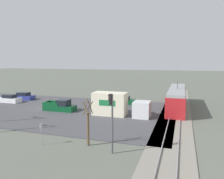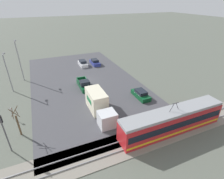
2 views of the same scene
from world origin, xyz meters
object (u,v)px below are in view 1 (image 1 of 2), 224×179
(sedan_car_1, at_px, (10,99))
(no_parking_sign, at_px, (41,132))
(box_truck, at_px, (117,105))
(sedan_car_0, at_px, (123,100))
(traffic_light_pole, at_px, (111,115))
(sedan_car_2, at_px, (24,96))
(pickup_truck, at_px, (60,106))
(light_rail_tram, at_px, (177,99))
(street_tree, at_px, (88,125))

(sedan_car_1, xyz_separation_m, no_parking_sign, (16.30, 19.08, 0.58))
(box_truck, relative_size, no_parking_sign, 4.00)
(sedan_car_0, distance_m, no_parking_sign, 21.97)
(traffic_light_pole, bearing_deg, sedan_car_2, -127.15)
(traffic_light_pole, relative_size, no_parking_sign, 2.51)
(pickup_truck, bearing_deg, sedan_car_1, -103.77)
(sedan_car_2, bearing_deg, light_rail_tram, 92.19)
(no_parking_sign, bearing_deg, sedan_car_2, -136.52)
(sedan_car_1, height_order, sedan_car_2, sedan_car_1)
(pickup_truck, distance_m, sedan_car_0, 11.95)
(sedan_car_2, bearing_deg, box_truck, 73.26)
(pickup_truck, height_order, sedan_car_0, pickup_truck)
(pickup_truck, bearing_deg, traffic_light_pole, 45.20)
(street_tree, bearing_deg, sedan_car_2, -128.71)
(box_truck, distance_m, sedan_car_1, 23.05)
(pickup_truck, bearing_deg, street_tree, 40.95)
(sedan_car_0, bearing_deg, sedan_car_2, -84.02)
(sedan_car_2, xyz_separation_m, traffic_light_pole, (19.45, 25.66, 2.71))
(box_truck, distance_m, pickup_truck, 9.68)
(sedan_car_2, height_order, street_tree, street_tree)
(sedan_car_0, height_order, street_tree, street_tree)
(light_rail_tram, xyz_separation_m, box_truck, (7.89, -8.12, -0.10))
(box_truck, bearing_deg, traffic_light_pole, 14.53)
(street_tree, bearing_deg, traffic_light_pole, 69.03)
(box_truck, bearing_deg, pickup_truck, -90.79)
(sedan_car_1, relative_size, sedan_car_2, 0.97)
(traffic_light_pole, distance_m, no_parking_sign, 7.32)
(light_rail_tram, distance_m, sedan_car_1, 31.26)
(sedan_car_0, distance_m, sedan_car_1, 21.97)
(pickup_truck, height_order, sedan_car_2, pickup_truck)
(box_truck, distance_m, traffic_light_pole, 13.26)
(box_truck, xyz_separation_m, sedan_car_0, (-8.91, -1.54, -0.95))
(box_truck, height_order, pickup_truck, box_truck)
(traffic_light_pole, relative_size, street_tree, 1.16)
(traffic_light_pole, bearing_deg, sedan_car_1, -121.64)
(sedan_car_1, bearing_deg, light_rail_tram, 98.35)
(box_truck, xyz_separation_m, sedan_car_1, (-3.35, -22.79, -0.91))
(box_truck, height_order, sedan_car_1, box_truck)
(box_truck, xyz_separation_m, traffic_light_pole, (12.72, 3.30, 1.79))
(pickup_truck, xyz_separation_m, no_parking_sign, (13.08, 5.94, 0.52))
(sedan_car_0, bearing_deg, no_parking_sign, -5.67)
(light_rail_tram, xyz_separation_m, no_parking_sign, (20.84, -11.83, -0.44))
(light_rail_tram, relative_size, no_parking_sign, 7.48)
(box_truck, distance_m, no_parking_sign, 13.47)
(light_rail_tram, relative_size, street_tree, 3.46)
(sedan_car_0, xyz_separation_m, street_tree, (20.60, 2.15, 1.38))
(box_truck, distance_m, sedan_car_2, 23.37)
(traffic_light_pole, bearing_deg, light_rail_tram, 166.82)
(sedan_car_1, height_order, traffic_light_pole, traffic_light_pole)
(light_rail_tram, height_order, traffic_light_pole, traffic_light_pole)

